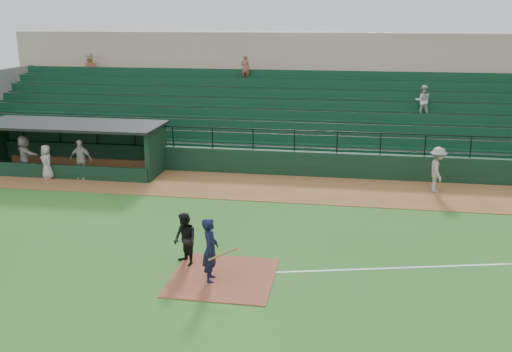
# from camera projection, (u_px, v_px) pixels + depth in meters

# --- Properties ---
(ground) EXTENTS (90.00, 90.00, 0.00)m
(ground) POSITION_uv_depth(u_px,v_px,m) (230.00, 263.00, 17.25)
(ground) COLOR #285E1E
(ground) RESTS_ON ground
(warning_track) EXTENTS (40.00, 4.00, 0.03)m
(warning_track) POSITION_uv_depth(u_px,v_px,m) (267.00, 187.00, 24.82)
(warning_track) COLOR brown
(warning_track) RESTS_ON ground
(home_plate_dirt) EXTENTS (3.00, 3.00, 0.03)m
(home_plate_dirt) POSITION_uv_depth(u_px,v_px,m) (223.00, 277.00, 16.29)
(home_plate_dirt) COLOR brown
(home_plate_dirt) RESTS_ON ground
(foul_line) EXTENTS (17.49, 4.44, 0.01)m
(foul_line) POSITION_uv_depth(u_px,v_px,m) (491.00, 265.00, 17.13)
(foul_line) COLOR white
(foul_line) RESTS_ON ground
(stadium_structure) EXTENTS (38.00, 13.08, 6.40)m
(stadium_structure) POSITION_uv_depth(u_px,v_px,m) (288.00, 107.00, 32.20)
(stadium_structure) COLOR black
(stadium_structure) RESTS_ON ground
(dugout) EXTENTS (8.90, 3.20, 2.42)m
(dugout) POSITION_uv_depth(u_px,v_px,m) (77.00, 143.00, 27.46)
(dugout) COLOR black
(dugout) RESTS_ON ground
(batter_at_plate) EXTENTS (1.07, 0.76, 1.93)m
(batter_at_plate) POSITION_uv_depth(u_px,v_px,m) (210.00, 250.00, 15.84)
(batter_at_plate) COLOR black
(batter_at_plate) RESTS_ON ground
(umpire) EXTENTS (1.02, 1.02, 1.67)m
(umpire) POSITION_uv_depth(u_px,v_px,m) (185.00, 239.00, 16.92)
(umpire) COLOR black
(umpire) RESTS_ON ground
(runner) EXTENTS (0.75, 1.29, 1.98)m
(runner) POSITION_uv_depth(u_px,v_px,m) (437.00, 170.00, 23.91)
(runner) COLOR gray
(runner) RESTS_ON warning_track
(dugout_player_a) EXTENTS (1.13, 0.52, 1.88)m
(dugout_player_a) POSITION_uv_depth(u_px,v_px,m) (81.00, 159.00, 25.83)
(dugout_player_a) COLOR #ACA6A1
(dugout_player_a) RESTS_ON warning_track
(dugout_player_b) EXTENTS (0.94, 0.91, 1.62)m
(dugout_player_b) POSITION_uv_depth(u_px,v_px,m) (47.00, 162.00, 25.88)
(dugout_player_b) COLOR #A39D98
(dugout_player_b) RESTS_ON warning_track
(dugout_player_c) EXTENTS (1.75, 1.44, 1.88)m
(dugout_player_c) POSITION_uv_depth(u_px,v_px,m) (25.00, 154.00, 26.79)
(dugout_player_c) COLOR #ACA8A1
(dugout_player_c) RESTS_ON warning_track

